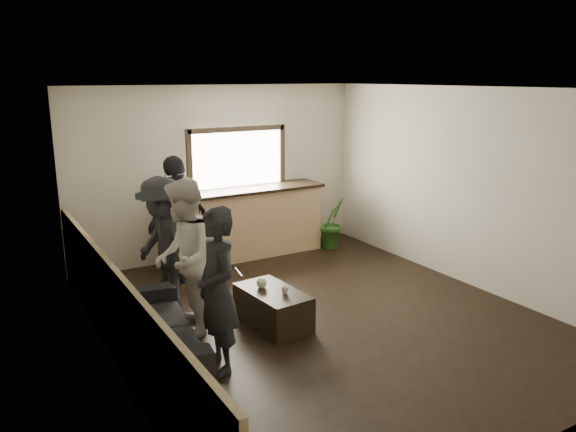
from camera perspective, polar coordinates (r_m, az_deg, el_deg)
ground at (r=7.16m, az=3.19°, el=-10.16°), size 5.00×6.00×0.01m
room_shell at (r=6.32m, az=-2.21°, el=0.63°), size 5.01×6.01×2.80m
bar_counter at (r=9.31m, az=-4.40°, el=-0.24°), size 2.70×0.68×2.13m
sofa at (r=6.35m, az=-13.32°, el=-10.88°), size 1.07×2.13×0.60m
coffee_table at (r=6.86m, az=-1.56°, el=-9.28°), size 0.63×1.03×0.44m
cup_a at (r=6.85m, az=-2.70°, el=-6.89°), size 0.18×0.18×0.10m
cup_b at (r=6.67m, az=-0.32°, el=-7.56°), size 0.10×0.10×0.08m
potted_plant at (r=9.82m, az=4.55°, el=-0.63°), size 0.58×0.51×0.90m
person_a at (r=5.68m, az=-7.20°, el=-7.54°), size 0.48×0.64×1.71m
person_b at (r=6.48m, az=-10.51°, el=-4.31°), size 1.01×1.10×1.84m
person_c at (r=7.17m, az=-12.54°, el=-3.00°), size 0.81×1.21×1.75m
person_d at (r=8.12m, az=-11.11°, el=-0.47°), size 1.18×0.91×1.87m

